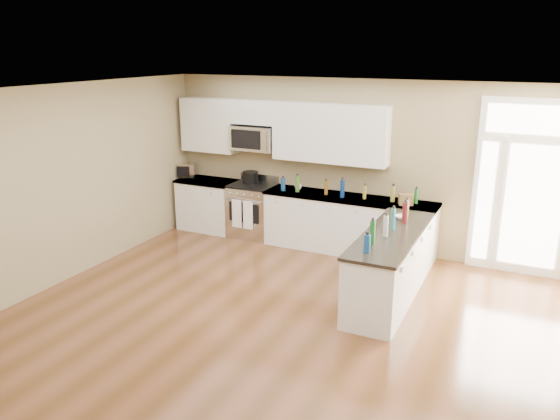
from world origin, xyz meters
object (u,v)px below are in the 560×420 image
at_px(peninsula_cabinet, 390,268).
at_px(kitchen_range, 253,210).
at_px(toaster_oven, 187,170).
at_px(stockpot, 250,177).

xyz_separation_m(peninsula_cabinet, kitchen_range, (-2.87, 1.45, 0.05)).
xyz_separation_m(kitchen_range, toaster_oven, (-1.40, 0.05, 0.59)).
relative_size(stockpot, toaster_oven, 0.94).
distance_m(peninsula_cabinet, kitchen_range, 3.22).
bearing_deg(toaster_oven, peninsula_cabinet, -41.11).
relative_size(kitchen_range, toaster_oven, 3.59).
distance_m(stockpot, toaster_oven, 1.31).
xyz_separation_m(kitchen_range, stockpot, (-0.10, 0.12, 0.58)).
relative_size(peninsula_cabinet, stockpot, 8.20).
bearing_deg(toaster_oven, kitchen_range, -23.80).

